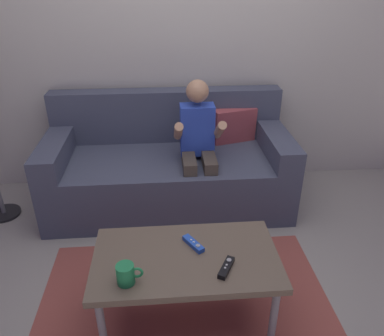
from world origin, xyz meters
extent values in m
plane|color=#9E998E|center=(0.00, 0.00, 0.00)|extent=(9.55, 9.55, 0.00)
cube|color=beige|center=(0.00, 1.58, 1.25)|extent=(4.78, 0.05, 2.50)
cube|color=#474C60|center=(-0.18, 1.14, 0.21)|extent=(1.81, 0.80, 0.42)
cube|color=#474C60|center=(-0.18, 1.46, 0.63)|extent=(1.81, 0.16, 0.41)
cube|color=#474C60|center=(-1.00, 1.14, 0.50)|extent=(0.18, 0.80, 0.17)
cube|color=#474C60|center=(0.63, 1.14, 0.50)|extent=(0.18, 0.80, 0.17)
cube|color=#B24C51|center=(0.35, 1.38, 0.56)|extent=(0.37, 0.22, 0.28)
cylinder|color=#4C4238|center=(-0.04, 0.80, 0.21)|extent=(0.08, 0.08, 0.42)
cylinder|color=#4C4238|center=(0.10, 0.80, 0.21)|extent=(0.08, 0.08, 0.42)
cube|color=#4C4238|center=(-0.04, 0.95, 0.46)|extent=(0.09, 0.30, 0.09)
cube|color=#4C4238|center=(0.10, 0.95, 0.46)|extent=(0.09, 0.30, 0.09)
cube|color=blue|center=(0.03, 1.10, 0.64)|extent=(0.24, 0.14, 0.37)
cylinder|color=tan|center=(-0.11, 0.96, 0.69)|extent=(0.06, 0.27, 0.21)
cylinder|color=tan|center=(0.17, 0.96, 0.69)|extent=(0.06, 0.27, 0.21)
sphere|color=tan|center=(0.03, 1.10, 0.92)|extent=(0.16, 0.16, 0.16)
cube|color=brown|center=(-0.13, -0.02, 0.43)|extent=(0.89, 0.50, 0.04)
cylinder|color=gray|center=(-0.53, -0.22, 0.21)|extent=(0.04, 0.04, 0.41)
cylinder|color=gray|center=(0.27, -0.22, 0.21)|extent=(0.04, 0.04, 0.41)
cylinder|color=gray|center=(-0.53, 0.18, 0.21)|extent=(0.04, 0.04, 0.41)
cylinder|color=gray|center=(0.27, 0.18, 0.21)|extent=(0.04, 0.04, 0.41)
cube|color=#9E4C42|center=(-0.13, -0.02, 0.00)|extent=(1.63, 1.31, 0.01)
cube|color=black|center=(0.05, -0.13, 0.46)|extent=(0.10, 0.14, 0.02)
cylinder|color=#99999E|center=(0.07, -0.09, 0.47)|extent=(0.02, 0.02, 0.00)
cylinder|color=silver|center=(0.05, -0.12, 0.47)|extent=(0.01, 0.01, 0.00)
cylinder|color=silver|center=(0.04, -0.14, 0.47)|extent=(0.01, 0.01, 0.00)
cube|color=blue|center=(-0.09, 0.05, 0.46)|extent=(0.10, 0.14, 0.02)
cylinder|color=#99999E|center=(-0.07, 0.02, 0.47)|extent=(0.02, 0.02, 0.00)
cylinder|color=silver|center=(-0.09, 0.05, 0.47)|extent=(0.01, 0.01, 0.00)
cylinder|color=silver|center=(-0.10, 0.07, 0.47)|extent=(0.01, 0.01, 0.00)
cylinder|color=#1E7F47|center=(-0.40, -0.17, 0.49)|extent=(0.08, 0.08, 0.09)
torus|color=#1E7F47|center=(-0.35, -0.17, 0.50)|extent=(0.06, 0.01, 0.06)
cylinder|color=black|center=(-1.45, 1.08, 0.01)|extent=(0.24, 0.24, 0.02)
camera|label=1|loc=(-0.22, -1.41, 1.66)|focal=35.14mm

